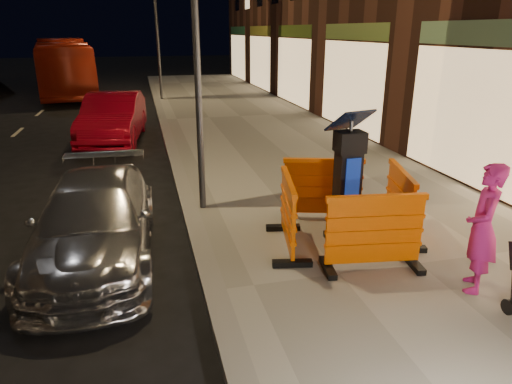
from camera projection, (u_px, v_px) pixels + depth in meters
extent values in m
plane|color=black|center=(216.00, 300.00, 6.01)|extent=(120.00, 120.00, 0.00)
cube|color=gray|center=(418.00, 268.00, 6.67)|extent=(6.00, 60.00, 0.15)
cube|color=slate|center=(215.00, 295.00, 5.99)|extent=(0.30, 60.00, 0.15)
cube|color=black|center=(347.00, 182.00, 7.05)|extent=(0.76, 0.76, 2.00)
cube|color=#E85900|center=(374.00, 233.00, 6.33)|extent=(1.50, 0.78, 1.11)
cube|color=#E85900|center=(323.00, 189.00, 8.06)|extent=(1.54, 0.96, 1.11)
cube|color=#E85900|center=(288.00, 214.00, 6.98)|extent=(0.85, 1.51, 1.11)
cube|color=#E85900|center=(399.00, 203.00, 7.41)|extent=(0.94, 1.53, 1.11)
imported|color=#A6A6AA|center=(100.00, 257.00, 7.16)|extent=(1.87, 4.29, 1.23)
imported|color=maroon|center=(116.00, 141.00, 14.60)|extent=(2.09, 4.68, 1.49)
imported|color=maroon|center=(67.00, 95.00, 24.88)|extent=(4.26, 10.83, 2.94)
imported|color=#AE1A6C|center=(482.00, 228.00, 5.73)|extent=(0.69, 0.75, 1.71)
cylinder|color=#3F3F44|center=(196.00, 43.00, 7.75)|extent=(0.12, 0.12, 6.00)
cylinder|color=#3F3F44|center=(157.00, 34.00, 21.46)|extent=(0.12, 0.12, 6.00)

